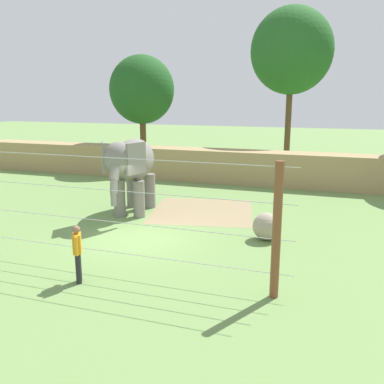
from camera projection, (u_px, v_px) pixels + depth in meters
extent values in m
plane|color=#6B8E4C|center=(141.00, 238.00, 15.52)|extent=(120.00, 120.00, 0.00)
cube|color=#937F5B|center=(203.00, 211.00, 19.13)|extent=(5.32, 5.43, 0.01)
cube|color=tan|center=(221.00, 166.00, 25.63)|extent=(36.00, 1.80, 1.96)
cylinder|color=gray|center=(139.00, 199.00, 18.02)|extent=(0.51, 0.51, 1.61)
cylinder|color=gray|center=(120.00, 198.00, 18.18)|extent=(0.51, 0.51, 1.61)
cylinder|color=gray|center=(150.00, 191.00, 19.59)|extent=(0.51, 0.51, 1.61)
cylinder|color=gray|center=(132.00, 190.00, 19.76)|extent=(0.51, 0.51, 1.61)
ellipsoid|color=gray|center=(134.00, 160.00, 18.53)|extent=(2.01, 3.18, 1.84)
ellipsoid|color=gray|center=(119.00, 158.00, 16.67)|extent=(1.41, 1.30, 1.33)
cube|color=gray|center=(136.00, 158.00, 16.65)|extent=(0.41, 1.02, 1.26)
cube|color=gray|center=(104.00, 157.00, 16.91)|extent=(0.66, 0.93, 1.26)
cylinder|color=gray|center=(115.00, 172.00, 16.30)|extent=(0.44, 0.61, 0.72)
cylinder|color=gray|center=(114.00, 186.00, 16.28)|extent=(0.35, 0.44, 0.68)
cylinder|color=gray|center=(114.00, 198.00, 16.30)|extent=(0.27, 0.27, 0.63)
cylinder|color=gray|center=(145.00, 157.00, 20.15)|extent=(0.16, 0.36, 0.92)
sphere|color=gray|center=(266.00, 226.00, 15.19)|extent=(1.01, 1.01, 1.01)
cylinder|color=brown|center=(277.00, 231.00, 10.53)|extent=(0.23, 0.23, 3.60)
cylinder|color=#B7B7BC|center=(95.00, 250.00, 12.49)|extent=(11.69, 0.02, 0.02)
cylinder|color=#B7B7BC|center=(93.00, 220.00, 12.28)|extent=(11.69, 0.02, 0.02)
cylinder|color=#B7B7BC|center=(92.00, 189.00, 12.07)|extent=(11.69, 0.02, 0.02)
cylinder|color=#B7B7BC|center=(90.00, 157.00, 11.86)|extent=(11.69, 0.02, 0.02)
cylinder|color=#232328|center=(78.00, 269.00, 11.61)|extent=(0.15, 0.15, 0.88)
cylinder|color=#232328|center=(79.00, 266.00, 11.77)|extent=(0.15, 0.15, 0.88)
cube|color=orange|center=(77.00, 243.00, 11.53)|extent=(0.37, 0.42, 0.56)
sphere|color=#846047|center=(76.00, 229.00, 11.44)|extent=(0.22, 0.22, 0.22)
cylinder|color=orange|center=(76.00, 246.00, 11.30)|extent=(0.12, 0.12, 0.54)
cylinder|color=orange|center=(78.00, 240.00, 11.76)|extent=(0.12, 0.12, 0.54)
cube|color=black|center=(75.00, 248.00, 11.81)|extent=(0.05, 0.07, 0.14)
cylinder|color=brown|center=(288.00, 127.00, 30.87)|extent=(0.44, 0.44, 5.85)
ellipsoid|color=#235B23|center=(292.00, 51.00, 29.67)|extent=(5.83, 5.83, 6.12)
cylinder|color=brown|center=(143.00, 143.00, 30.34)|extent=(0.44, 0.44, 3.67)
ellipsoid|color=#1E511E|center=(142.00, 90.00, 29.50)|extent=(4.57, 4.57, 4.80)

